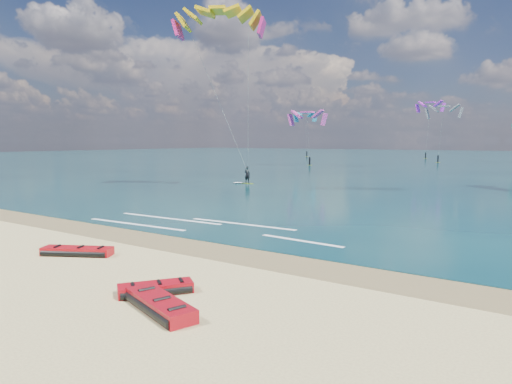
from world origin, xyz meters
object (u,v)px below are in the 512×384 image
(packed_kite_right, at_px, (156,293))
(kitesurfer_main, at_px, (234,95))
(packed_kite_mid, at_px, (160,311))
(packed_kite_left, at_px, (77,255))

(packed_kite_right, relative_size, kitesurfer_main, 0.14)
(kitesurfer_main, bearing_deg, packed_kite_mid, -53.73)
(packed_kite_mid, bearing_deg, packed_kite_right, 159.14)
(packed_kite_right, height_order, kitesurfer_main, kitesurfer_main)
(packed_kite_left, relative_size, packed_kite_mid, 0.99)
(packed_kite_left, bearing_deg, packed_kite_right, -41.57)
(packed_kite_mid, distance_m, kitesurfer_main, 31.68)
(packed_kite_mid, bearing_deg, packed_kite_left, 179.83)
(packed_kite_right, bearing_deg, packed_kite_mid, -92.68)
(packed_kite_mid, relative_size, kitesurfer_main, 0.18)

